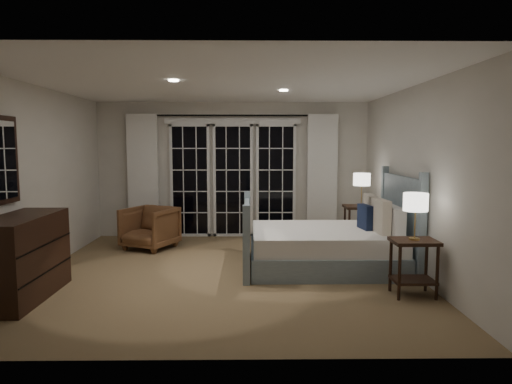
{
  "coord_description": "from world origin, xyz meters",
  "views": [
    {
      "loc": [
        0.32,
        -6.01,
        1.73
      ],
      "look_at": [
        0.4,
        0.44,
        1.05
      ],
      "focal_mm": 32.0,
      "sensor_mm": 36.0,
      "label": 1
    }
  ],
  "objects_px": {
    "bed": "(328,244)",
    "lamp_left": "(416,203)",
    "armchair": "(150,228)",
    "dresser": "(22,257)",
    "nightstand_right": "(361,220)",
    "lamp_right": "(362,180)",
    "nightstand_left": "(414,259)"
  },
  "relations": [
    {
      "from": "bed",
      "to": "lamp_left",
      "type": "xyz_separation_m",
      "value": [
        0.77,
        -1.22,
        0.74
      ]
    },
    {
      "from": "armchair",
      "to": "dresser",
      "type": "relative_size",
      "value": 0.58
    },
    {
      "from": "lamp_left",
      "to": "bed",
      "type": "bearing_deg",
      "value": 122.15
    },
    {
      "from": "nightstand_right",
      "to": "lamp_left",
      "type": "bearing_deg",
      "value": -89.56
    },
    {
      "from": "lamp_right",
      "to": "dresser",
      "type": "height_order",
      "value": "lamp_right"
    },
    {
      "from": "dresser",
      "to": "armchair",
      "type": "bearing_deg",
      "value": 70.17
    },
    {
      "from": "lamp_left",
      "to": "armchair",
      "type": "xyz_separation_m",
      "value": [
        -3.53,
        2.41,
        -0.72
      ]
    },
    {
      "from": "bed",
      "to": "lamp_right",
      "type": "height_order",
      "value": "bed"
    },
    {
      "from": "dresser",
      "to": "nightstand_right",
      "type": "bearing_deg",
      "value": 29.25
    },
    {
      "from": "lamp_right",
      "to": "lamp_left",
      "type": "bearing_deg",
      "value": -89.56
    },
    {
      "from": "nightstand_right",
      "to": "armchair",
      "type": "distance_m",
      "value": 3.51
    },
    {
      "from": "bed",
      "to": "armchair",
      "type": "height_order",
      "value": "bed"
    },
    {
      "from": "nightstand_right",
      "to": "lamp_left",
      "type": "distance_m",
      "value": 2.49
    },
    {
      "from": "nightstand_right",
      "to": "lamp_left",
      "type": "height_order",
      "value": "lamp_left"
    },
    {
      "from": "bed",
      "to": "lamp_left",
      "type": "bearing_deg",
      "value": -57.85
    },
    {
      "from": "lamp_left",
      "to": "lamp_right",
      "type": "bearing_deg",
      "value": 90.44
    },
    {
      "from": "nightstand_right",
      "to": "lamp_right",
      "type": "xyz_separation_m",
      "value": [
        0.0,
        0.0,
        0.67
      ]
    },
    {
      "from": "nightstand_right",
      "to": "lamp_right",
      "type": "height_order",
      "value": "lamp_right"
    },
    {
      "from": "dresser",
      "to": "lamp_right",
      "type": "bearing_deg",
      "value": 29.25
    },
    {
      "from": "armchair",
      "to": "nightstand_left",
      "type": "bearing_deg",
      "value": -8.82
    },
    {
      "from": "bed",
      "to": "lamp_right",
      "type": "relative_size",
      "value": 4.1
    },
    {
      "from": "nightstand_right",
      "to": "lamp_right",
      "type": "relative_size",
      "value": 1.32
    },
    {
      "from": "lamp_right",
      "to": "armchair",
      "type": "height_order",
      "value": "lamp_right"
    },
    {
      "from": "nightstand_right",
      "to": "lamp_right",
      "type": "bearing_deg",
      "value": 26.57
    },
    {
      "from": "lamp_left",
      "to": "lamp_right",
      "type": "distance_m",
      "value": 2.42
    },
    {
      "from": "nightstand_left",
      "to": "armchair",
      "type": "bearing_deg",
      "value": 145.67
    },
    {
      "from": "bed",
      "to": "armchair",
      "type": "distance_m",
      "value": 3.01
    },
    {
      "from": "lamp_right",
      "to": "dresser",
      "type": "relative_size",
      "value": 0.41
    },
    {
      "from": "bed",
      "to": "nightstand_left",
      "type": "distance_m",
      "value": 1.44
    },
    {
      "from": "lamp_right",
      "to": "dresser",
      "type": "bearing_deg",
      "value": -150.75
    },
    {
      "from": "lamp_left",
      "to": "armchair",
      "type": "relative_size",
      "value": 0.69
    },
    {
      "from": "lamp_left",
      "to": "armchair",
      "type": "distance_m",
      "value": 4.33
    }
  ]
}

